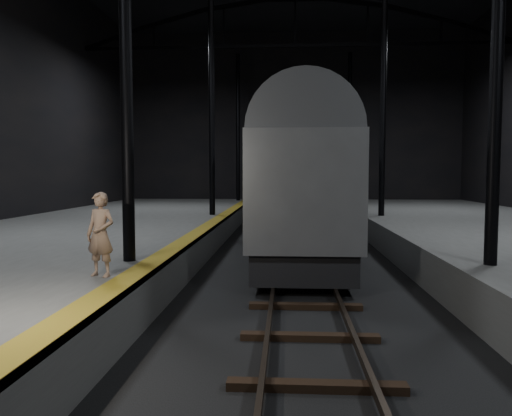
{
  "coord_description": "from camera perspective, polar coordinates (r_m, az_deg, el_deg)",
  "views": [
    {
      "loc": [
        -0.4,
        -14.48,
        2.89
      ],
      "look_at": [
        -1.19,
        -1.8,
        2.0
      ],
      "focal_mm": 35.0,
      "sensor_mm": 36.0,
      "label": 1
    }
  ],
  "objects": [
    {
      "name": "ground",
      "position": [
        14.77,
        5.1,
        -7.29
      ],
      "size": [
        44.0,
        44.0,
        0.0
      ],
      "primitive_type": "plane",
      "color": "black",
      "rests_on": "ground"
    },
    {
      "name": "platform_left",
      "position": [
        16.3,
        -22.37,
        -4.73
      ],
      "size": [
        9.0,
        43.8,
        1.0
      ],
      "primitive_type": "cube",
      "color": "#525250",
      "rests_on": "ground"
    },
    {
      "name": "tactile_strip",
      "position": [
        14.88,
        -7.51,
        -3.31
      ],
      "size": [
        0.5,
        43.8,
        0.01
      ],
      "primitive_type": "cube",
      "color": "olive",
      "rests_on": "platform_left"
    },
    {
      "name": "track",
      "position": [
        14.76,
        5.1,
        -7.03
      ],
      "size": [
        2.4,
        43.0,
        0.24
      ],
      "color": "#3F3328",
      "rests_on": "ground"
    },
    {
      "name": "train",
      "position": [
        20.82,
        4.69,
        3.96
      ],
      "size": [
        2.89,
        19.29,
        5.16
      ],
      "color": "#A1A4A9",
      "rests_on": "ground"
    },
    {
      "name": "woman",
      "position": [
        9.54,
        -17.35,
        -2.9
      ],
      "size": [
        0.65,
        0.52,
        1.55
      ],
      "primitive_type": "imported",
      "rotation": [
        0.0,
        0.0,
        -0.29
      ],
      "color": "#9A775E",
      "rests_on": "platform_left"
    }
  ]
}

